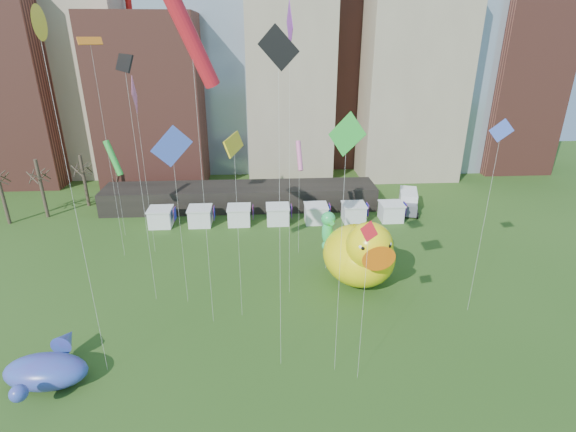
{
  "coord_description": "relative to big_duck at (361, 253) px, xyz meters",
  "views": [
    {
      "loc": [
        -0.97,
        -16.08,
        22.55
      ],
      "look_at": [
        0.64,
        9.31,
        12.0
      ],
      "focal_mm": 27.0,
      "sensor_mm": 36.0,
      "label": 1
    }
  ],
  "objects": [
    {
      "name": "skyline",
      "position": [
        -6.12,
        40.61,
        18.11
      ],
      "size": [
        101.0,
        23.0,
        68.0
      ],
      "color": "brown",
      "rests_on": "ground"
    },
    {
      "name": "pavilion",
      "position": [
        -12.36,
        21.54,
        -1.73
      ],
      "size": [
        38.0,
        6.0,
        3.2
      ],
      "primitive_type": "cube",
      "color": "black",
      "rests_on": "ground"
    },
    {
      "name": "vendor_tents",
      "position": [
        -7.35,
        15.54,
        -2.23
      ],
      "size": [
        33.24,
        2.8,
        2.4
      ],
      "color": "white",
      "rests_on": "ground"
    },
    {
      "name": "bare_trees",
      "position": [
        -38.53,
        20.09,
        0.68
      ],
      "size": [
        8.44,
        6.44,
        8.5
      ],
      "color": "#382B21",
      "rests_on": "ground"
    },
    {
      "name": "big_duck",
      "position": [
        0.0,
        0.0,
        0.0
      ],
      "size": [
        7.81,
        9.84,
        7.26
      ],
      "rotation": [
        0.0,
        0.0,
        0.12
      ],
      "color": "#FFE90D",
      "rests_on": "ground"
    },
    {
      "name": "small_duck",
      "position": [
        3.25,
        6.77,
        -1.86
      ],
      "size": [
        3.88,
        4.52,
        3.2
      ],
      "rotation": [
        0.0,
        0.0,
        -0.28
      ],
      "color": "white",
      "rests_on": "ground"
    },
    {
      "name": "seahorse_green",
      "position": [
        -2.81,
        3.08,
        1.35
      ],
      "size": [
        1.67,
        1.96,
        6.44
      ],
      "rotation": [
        0.0,
        0.0,
        0.19
      ],
      "color": "silver",
      "rests_on": "ground"
    },
    {
      "name": "seahorse_purple",
      "position": [
        -1.01,
        0.18,
        -0.04
      ],
      "size": [
        1.28,
        1.56,
        4.76
      ],
      "rotation": [
        0.0,
        0.0,
        -0.09
      ],
      "color": "silver",
      "rests_on": "ground"
    },
    {
      "name": "whale_inflatable",
      "position": [
        -24.58,
        -11.75,
        -2.16
      ],
      "size": [
        5.98,
        7.48,
        2.55
      ],
      "rotation": [
        0.0,
        0.0,
        -0.07
      ],
      "color": "#453797",
      "rests_on": "ground"
    },
    {
      "name": "box_truck",
      "position": [
        11.03,
        18.93,
        -1.98
      ],
      "size": [
        3.89,
        6.6,
        2.64
      ],
      "rotation": [
        0.0,
        0.0,
        -0.28
      ],
      "color": "white",
      "rests_on": "ground"
    },
    {
      "name": "kite_0",
      "position": [
        -13.77,
        -5.38,
        19.08
      ],
      "size": [
        3.74,
        3.06,
        25.65
      ],
      "color": "silver",
      "rests_on": "ground"
    },
    {
      "name": "kite_1",
      "position": [
        -21.63,
        8.2,
        13.73
      ],
      "size": [
        0.59,
        3.75,
        19.13
      ],
      "color": "silver",
      "rests_on": "ground"
    },
    {
      "name": "kite_2",
      "position": [
        -8.24,
        -10.92,
        18.04
      ],
      "size": [
        2.31,
        1.03,
        23.25
      ],
      "color": "silver",
      "rests_on": "ground"
    },
    {
      "name": "kite_3",
      "position": [
        -4.34,
        -11.81,
        13.64
      ],
      "size": [
        1.85,
        2.02,
        18.67
      ],
      "color": "silver",
      "rests_on": "ground"
    },
    {
      "name": "kite_4",
      "position": [
        -20.94,
        -10.83,
        19.82
      ],
      "size": [
        0.51,
        1.84,
        24.16
      ],
      "color": "silver",
      "rests_on": "ground"
    },
    {
      "name": "kite_5",
      "position": [
        8.73,
        -5.16,
        12.12
      ],
      "size": [
        1.17,
        1.49,
        16.98
      ],
      "color": "silver",
      "rests_on": "ground"
    },
    {
      "name": "kite_6",
      "position": [
        -24.83,
        7.49,
        18.55
      ],
      "size": [
        1.93,
        1.7,
        22.56
      ],
      "color": "silver",
      "rests_on": "ground"
    },
    {
      "name": "kite_7",
      "position": [
        -6.96,
        -1.21,
        19.66
      ],
      "size": [
        0.27,
        3.48,
        25.12
      ],
      "color": "silver",
      "rests_on": "ground"
    },
    {
      "name": "kite_8",
      "position": [
        -2.83,
        -12.71,
        7.71
      ],
      "size": [
        0.81,
        1.36,
        12.26
      ],
      "color": "silver",
      "rests_on": "ground"
    },
    {
      "name": "kite_9",
      "position": [
        -5.38,
        7.06,
        7.82
      ],
      "size": [
        0.77,
        1.83,
        12.68
      ],
      "color": "silver",
      "rests_on": "ground"
    },
    {
      "name": "kite_10",
      "position": [
        -19.41,
        -1.57,
        17.34
      ],
      "size": [
        2.46,
        3.9,
        21.38
      ],
      "color": "silver",
      "rests_on": "ground"
    },
    {
      "name": "kite_11",
      "position": [
        -26.25,
        12.89,
        6.39
      ],
      "size": [
        2.35,
        1.95,
        11.76
      ],
      "color": "silver",
      "rests_on": "ground"
    },
    {
      "name": "kite_12",
      "position": [
        -11.34,
        -4.62,
        11.81
      ],
      "size": [
        1.29,
        4.01,
        15.8
      ],
      "color": "silver",
      "rests_on": "ground"
    },
    {
      "name": "kite_13",
      "position": [
        -16.39,
        -2.25,
        11.04
      ],
      "size": [
        3.22,
        1.02,
        16.21
      ],
      "color": "silver",
      "rests_on": "ground"
    }
  ]
}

